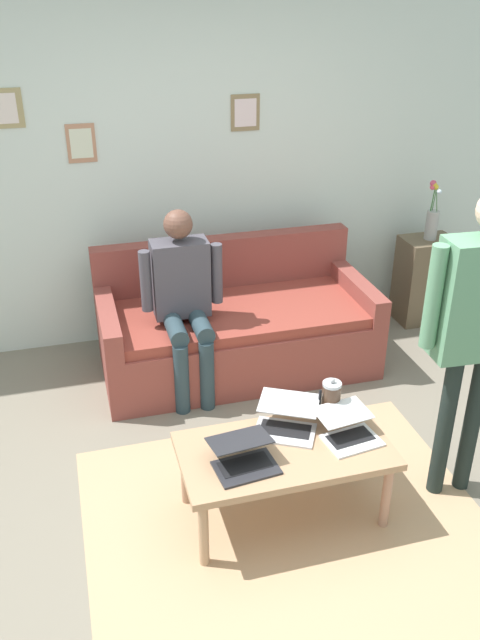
# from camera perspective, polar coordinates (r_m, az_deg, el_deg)

# --- Properties ---
(ground_plane) EXTENTS (7.68, 7.68, 0.00)m
(ground_plane) POSITION_cam_1_polar(r_m,az_deg,el_deg) (3.80, 2.63, -15.58)
(ground_plane) COLOR slate
(area_rug) EXTENTS (2.11, 1.81, 0.01)m
(area_rug) POSITION_cam_1_polar(r_m,az_deg,el_deg) (3.69, 4.19, -17.19)
(area_rug) COLOR tan
(area_rug) RESTS_ON ground_plane
(back_wall) EXTENTS (7.04, 0.11, 2.70)m
(back_wall) POSITION_cam_1_polar(r_m,az_deg,el_deg) (5.07, -4.87, 13.18)
(back_wall) COLOR silver
(back_wall) RESTS_ON ground_plane
(couch) EXTENTS (1.95, 0.93, 0.88)m
(couch) POSITION_cam_1_polar(r_m,az_deg,el_deg) (4.86, -0.42, -0.63)
(couch) COLOR brown
(couch) RESTS_ON ground_plane
(coffee_table) EXTENTS (1.09, 0.57, 0.44)m
(coffee_table) POSITION_cam_1_polar(r_m,az_deg,el_deg) (3.50, 3.86, -11.55)
(coffee_table) COLOR tan
(coffee_table) RESTS_ON ground_plane
(laptop_left) EXTENTS (0.44, 0.44, 0.13)m
(laptop_left) POSITION_cam_1_polar(r_m,az_deg,el_deg) (3.57, 4.00, -8.72)
(laptop_left) COLOR silver
(laptop_left) RESTS_ON coffee_table
(laptop_center) EXTENTS (0.32, 0.35, 0.12)m
(laptop_center) POSITION_cam_1_polar(r_m,az_deg,el_deg) (3.55, 9.33, -9.36)
(laptop_center) COLOR silver
(laptop_center) RESTS_ON coffee_table
(laptop_right) EXTENTS (0.33, 0.32, 0.13)m
(laptop_right) POSITION_cam_1_polar(r_m,az_deg,el_deg) (3.33, 0.33, -11.78)
(laptop_right) COLOR #28282D
(laptop_right) RESTS_ON coffee_table
(french_press) EXTENTS (0.12, 0.10, 0.25)m
(french_press) POSITION_cam_1_polar(r_m,az_deg,el_deg) (3.65, 7.82, -6.79)
(french_press) COLOR #4C3323
(french_press) RESTS_ON coffee_table
(side_shelf) EXTENTS (0.42, 0.32, 0.72)m
(side_shelf) POSITION_cam_1_polar(r_m,az_deg,el_deg) (5.71, 15.54, 3.36)
(side_shelf) COLOR brown
(side_shelf) RESTS_ON ground_plane
(flower_vase) EXTENTS (0.10, 0.11, 0.47)m
(flower_vase) POSITION_cam_1_polar(r_m,az_deg,el_deg) (5.52, 16.20, 8.33)
(flower_vase) COLOR #9D9D9C
(flower_vase) RESTS_ON side_shelf
(person_standing) EXTENTS (0.61, 0.22, 1.74)m
(person_standing) POSITION_cam_1_polar(r_m,az_deg,el_deg) (3.48, 19.89, 0.56)
(person_standing) COLOR black
(person_standing) RESTS_ON ground_plane
(person_seated) EXTENTS (0.55, 0.51, 1.28)m
(person_seated) POSITION_cam_1_polar(r_m,az_deg,el_deg) (4.39, -4.90, 2.23)
(person_seated) COLOR #293C44
(person_seated) RESTS_ON ground_plane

